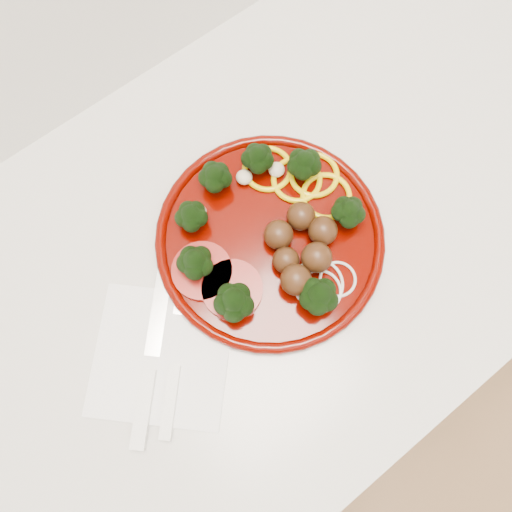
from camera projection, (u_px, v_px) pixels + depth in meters
counter at (220, 338)px, 1.05m from camera, size 2.40×0.60×0.90m
plate at (269, 234)px, 0.62m from camera, size 0.29×0.29×0.06m
napkin at (162, 355)px, 0.59m from camera, size 0.22×0.22×0.00m
knife at (149, 375)px, 0.58m from camera, size 0.17×0.17×0.01m
fork at (173, 381)px, 0.58m from camera, size 0.15×0.16×0.01m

